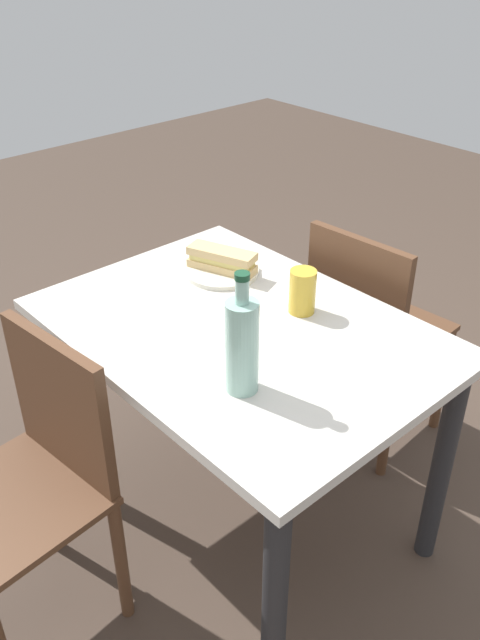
# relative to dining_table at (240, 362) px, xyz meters

# --- Properties ---
(ground_plane) EXTENTS (8.00, 8.00, 0.00)m
(ground_plane) POSITION_rel_dining_table_xyz_m (0.00, 0.00, -0.63)
(ground_plane) COLOR #47382D
(dining_table) EXTENTS (1.11, 0.80, 0.75)m
(dining_table) POSITION_rel_dining_table_xyz_m (0.00, 0.00, 0.00)
(dining_table) COLOR beige
(dining_table) RESTS_ON ground
(chair_far) EXTENTS (0.42, 0.42, 0.86)m
(chair_far) POSITION_rel_dining_table_xyz_m (0.00, 0.59, -0.13)
(chair_far) COLOR brown
(chair_far) RESTS_ON ground
(chair_near) EXTENTS (0.44, 0.44, 0.86)m
(chair_near) POSITION_rel_dining_table_xyz_m (-0.12, -0.59, -0.13)
(chair_near) COLOR brown
(chair_near) RESTS_ON ground
(plate_near) EXTENTS (0.23, 0.23, 0.01)m
(plate_near) POSITION_rel_dining_table_xyz_m (-0.27, 0.16, 0.13)
(plate_near) COLOR silver
(plate_near) RESTS_ON dining_table
(baguette_sandwich_near) EXTENTS (0.23, 0.14, 0.07)m
(baguette_sandwich_near) POSITION_rel_dining_table_xyz_m (-0.27, 0.16, 0.17)
(baguette_sandwich_near) COLOR #DBB77A
(baguette_sandwich_near) RESTS_ON plate_near
(knife_near) EXTENTS (0.15, 0.12, 0.01)m
(knife_near) POSITION_rel_dining_table_xyz_m (-0.29, 0.21, 0.14)
(knife_near) COLOR silver
(knife_near) RESTS_ON plate_near
(water_bottle) EXTENTS (0.08, 0.08, 0.31)m
(water_bottle) POSITION_rel_dining_table_xyz_m (0.21, -0.18, 0.25)
(water_bottle) COLOR #99C6B7
(water_bottle) RESTS_ON dining_table
(beer_glass) EXTENTS (0.08, 0.08, 0.13)m
(beer_glass) POSITION_rel_dining_table_xyz_m (0.06, 0.18, 0.19)
(beer_glass) COLOR gold
(beer_glass) RESTS_ON dining_table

